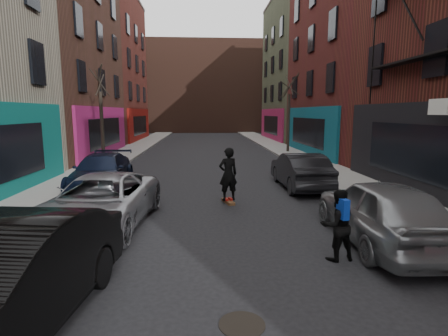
{
  "coord_description": "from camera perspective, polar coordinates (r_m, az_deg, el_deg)",
  "views": [
    {
      "loc": [
        -0.41,
        -2.66,
        3.13
      ],
      "look_at": [
        0.18,
        6.89,
        1.6
      ],
      "focal_mm": 28.0,
      "sensor_mm": 36.0,
      "label": 1
    }
  ],
  "objects": [
    {
      "name": "tree_right_far",
      "position": [
        27.47,
        10.56,
        9.78
      ],
      "size": [
        2.0,
        2.0,
        6.8
      ],
      "primitive_type": null,
      "color": "black",
      "rests_on": "sidewalk_right"
    },
    {
      "name": "building_far",
      "position": [
        58.79,
        -3.19,
        12.86
      ],
      "size": [
        40.0,
        10.0,
        14.0
      ],
      "primitive_type": "cube",
      "color": "#47281E",
      "rests_on": "ground"
    },
    {
      "name": "skateboarder",
      "position": [
        12.02,
        0.69,
        -1.01
      ],
      "size": [
        0.77,
        0.62,
        1.84
      ],
      "primitive_type": "imported",
      "rotation": [
        0.0,
        0.0,
        3.43
      ],
      "color": "black",
      "rests_on": "skateboard"
    },
    {
      "name": "parked_right_end",
      "position": [
        14.87,
        12.28,
        -0.38
      ],
      "size": [
        1.6,
        4.49,
        1.48
      ],
      "primitive_type": "imported",
      "rotation": [
        0.0,
        0.0,
        3.15
      ],
      "color": "black",
      "rests_on": "ground"
    },
    {
      "name": "pedestrian",
      "position": [
        7.86,
        18.02,
        -8.8
      ],
      "size": [
        0.83,
        0.69,
        1.53
      ],
      "rotation": [
        0.0,
        0.0,
        3.3
      ],
      "color": "black",
      "rests_on": "ground"
    },
    {
      "name": "sidewalk_left",
      "position": [
        33.32,
        -13.62,
        3.56
      ],
      "size": [
        2.5,
        84.0,
        0.13
      ],
      "primitive_type": "cube",
      "color": "gray",
      "rests_on": "ground"
    },
    {
      "name": "manhole",
      "position": [
        5.7,
        2.94,
        -24.16
      ],
      "size": [
        0.8,
        0.8,
        0.01
      ],
      "primitive_type": "cylinder",
      "rotation": [
        0.0,
        0.0,
        0.16
      ],
      "color": "black",
      "rests_on": "ground"
    },
    {
      "name": "skateboard",
      "position": [
        12.23,
        0.68,
        -5.5
      ],
      "size": [
        0.44,
        0.83,
        0.1
      ],
      "primitive_type": "cube",
      "rotation": [
        0.0,
        0.0,
        0.29
      ],
      "color": "brown",
      "rests_on": "ground"
    },
    {
      "name": "sidewalk_right",
      "position": [
        33.48,
        7.99,
        3.76
      ],
      "size": [
        2.5,
        84.0,
        0.13
      ],
      "primitive_type": "cube",
      "color": "gray",
      "rests_on": "ground"
    },
    {
      "name": "tree_left_far",
      "position": [
        21.46,
        -19.43,
        9.25
      ],
      "size": [
        2.0,
        2.0,
        6.5
      ],
      "primitive_type": null,
      "color": "black",
      "rests_on": "sidewalk_left"
    },
    {
      "name": "parked_right_far",
      "position": [
        9.22,
        24.24,
        -6.38
      ],
      "size": [
        2.03,
        4.75,
        1.6
      ],
      "primitive_type": "imported",
      "rotation": [
        0.0,
        0.0,
        3.11
      ],
      "color": "gray",
      "rests_on": "ground"
    },
    {
      "name": "parked_left_far",
      "position": [
        10.13,
        -19.49,
        -5.23
      ],
      "size": [
        2.81,
        5.34,
        1.43
      ],
      "primitive_type": "imported",
      "rotation": [
        0.0,
        0.0,
        -0.08
      ],
      "color": "#919399",
      "rests_on": "ground"
    },
    {
      "name": "parked_left_end",
      "position": [
        15.31,
        -19.36,
        -0.53
      ],
      "size": [
        2.11,
        4.92,
        1.41
      ],
      "primitive_type": "imported",
      "rotation": [
        0.0,
        0.0,
        0.03
      ],
      "color": "black",
      "rests_on": "ground"
    }
  ]
}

